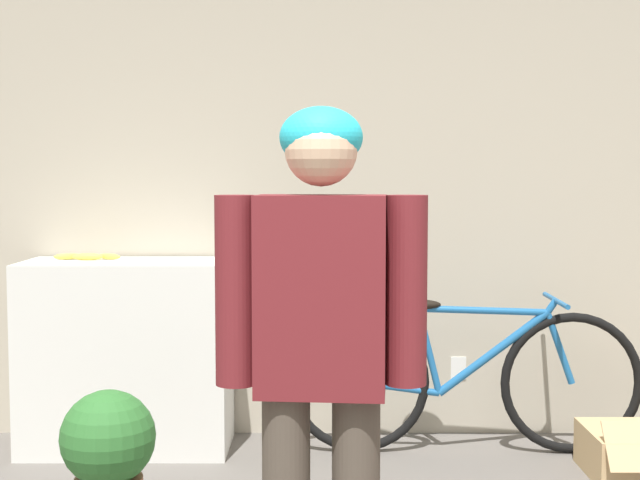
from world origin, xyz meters
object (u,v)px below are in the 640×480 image
at_px(bicycle, 463,378).
at_px(banana, 86,257).
at_px(person, 320,335).
at_px(potted_plant, 107,453).

xyz_separation_m(bicycle, banana, (-1.88, 0.12, 0.59)).
distance_m(person, potted_plant, 1.33).
distance_m(banana, potted_plant, 1.32).
relative_size(banana, potted_plant, 0.63).
relative_size(person, bicycle, 0.89).
height_order(bicycle, potted_plant, bicycle).
bearing_deg(banana, potted_plant, -72.03).
bearing_deg(bicycle, banana, 177.36).
relative_size(bicycle, banana, 5.05).
height_order(person, potted_plant, person).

